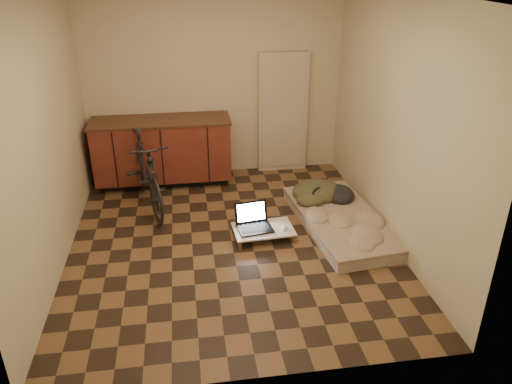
{
  "coord_description": "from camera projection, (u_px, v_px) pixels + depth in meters",
  "views": [
    {
      "loc": [
        -0.43,
        -4.75,
        2.93
      ],
      "look_at": [
        0.29,
        0.08,
        0.55
      ],
      "focal_mm": 35.0,
      "sensor_mm": 36.0,
      "label": 1
    }
  ],
  "objects": [
    {
      "name": "bicycle",
      "position": [
        146.0,
        168.0,
        6.1
      ],
      "size": [
        0.88,
        1.68,
        1.04
      ],
      "primitive_type": "imported",
      "rotation": [
        0.0,
        0.0,
        0.26
      ],
      "color": "black",
      "rests_on": "ground"
    },
    {
      "name": "lap_desk",
      "position": [
        263.0,
        230.0,
        5.6
      ],
      "size": [
        0.7,
        0.48,
        0.11
      ],
      "rotation": [
        0.0,
        0.0,
        0.07
      ],
      "color": "brown",
      "rests_on": "ground"
    },
    {
      "name": "headphones",
      "position": [
        318.0,
        195.0,
        6.08
      ],
      "size": [
        0.32,
        0.32,
        0.16
      ],
      "primitive_type": null,
      "rotation": [
        0.0,
        0.0,
        0.57
      ],
      "color": "black",
      "rests_on": "futon"
    },
    {
      "name": "cabinets",
      "position": [
        163.0,
        151.0,
        6.78
      ],
      "size": [
        1.84,
        0.62,
        0.91
      ],
      "color": "black",
      "rests_on": "ground"
    },
    {
      "name": "futon",
      "position": [
        341.0,
        221.0,
        5.82
      ],
      "size": [
        1.05,
        1.86,
        0.15
      ],
      "rotation": [
        0.0,
        0.0,
        0.11
      ],
      "color": "#BFB299",
      "rests_on": "ground"
    },
    {
      "name": "appliance_panel",
      "position": [
        283.0,
        113.0,
        7.04
      ],
      "size": [
        0.7,
        0.1,
        1.7
      ],
      "primitive_type": "cube",
      "color": "beige",
      "rests_on": "ground"
    },
    {
      "name": "mouse",
      "position": [
        284.0,
        228.0,
        5.57
      ],
      "size": [
        0.08,
        0.12,
        0.04
      ],
      "primitive_type": "ellipsoid",
      "rotation": [
        0.0,
        0.0,
        -0.1
      ],
      "color": "white",
      "rests_on": "lap_desk"
    },
    {
      "name": "laptop",
      "position": [
        254.0,
        223.0,
        5.6
      ],
      "size": [
        0.42,
        0.39,
        0.26
      ],
      "rotation": [
        0.0,
        0.0,
        0.14
      ],
      "color": "black",
      "rests_on": "lap_desk"
    },
    {
      "name": "room_shell",
      "position": [
        229.0,
        130.0,
        5.0
      ],
      "size": [
        3.5,
        4.0,
        2.6
      ],
      "color": "brown",
      "rests_on": "ground"
    },
    {
      "name": "clothing_pile",
      "position": [
        323.0,
        186.0,
        6.18
      ],
      "size": [
        0.73,
        0.63,
        0.27
      ],
      "primitive_type": null,
      "rotation": [
        0.0,
        0.0,
        0.11
      ],
      "color": "#3D3F25",
      "rests_on": "futon"
    }
  ]
}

